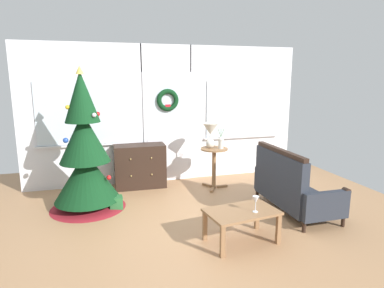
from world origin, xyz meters
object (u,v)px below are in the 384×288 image
at_px(settee_sofa, 290,187).
at_px(table_lamp, 210,132).
at_px(gift_box, 116,203).
at_px(christmas_tree, 85,158).
at_px(flower_vase, 221,142).
at_px(side_table, 214,160).
at_px(wine_glass, 256,201).
at_px(dresser_cabinet, 140,166).
at_px(coffee_table, 242,215).

xyz_separation_m(settee_sofa, table_lamp, (-0.78, 1.34, 0.64)).
bearing_deg(settee_sofa, gift_box, 161.68).
relative_size(christmas_tree, flower_vase, 6.07).
relative_size(side_table, wine_glass, 3.77).
bearing_deg(wine_glass, flower_vase, 80.83).
bearing_deg(table_lamp, settee_sofa, -59.72).
bearing_deg(wine_glass, table_lamp, 85.61).
bearing_deg(side_table, wine_glass, -96.14).
distance_m(table_lamp, flower_vase, 0.25).
xyz_separation_m(christmas_tree, wine_glass, (1.94, -1.71, -0.25)).
height_order(table_lamp, flower_vase, table_lamp).
xyz_separation_m(side_table, gift_box, (-1.74, -0.48, -0.42)).
relative_size(christmas_tree, dresser_cabinet, 2.33).
bearing_deg(coffee_table, table_lamp, 81.61).
distance_m(dresser_cabinet, settee_sofa, 2.64).
height_order(coffee_table, wine_glass, wine_glass).
distance_m(christmas_tree, dresser_cabinet, 1.25).
xyz_separation_m(settee_sofa, coffee_table, (-1.08, -0.66, -0.03)).
relative_size(flower_vase, coffee_table, 0.39).
relative_size(table_lamp, coffee_table, 0.49).
height_order(dresser_cabinet, wine_glass, dresser_cabinet).
bearing_deg(dresser_cabinet, side_table, -19.69).
bearing_deg(christmas_tree, flower_vase, 6.78).
distance_m(christmas_tree, wine_glass, 2.59).
bearing_deg(flower_vase, table_lamp, 147.99).
bearing_deg(coffee_table, gift_box, 133.36).
distance_m(table_lamp, coffee_table, 2.13).
height_order(side_table, table_lamp, table_lamp).
xyz_separation_m(christmas_tree, side_table, (2.15, 0.33, -0.27)).
bearing_deg(settee_sofa, side_table, 119.06).
xyz_separation_m(dresser_cabinet, flower_vase, (1.35, -0.51, 0.46)).
xyz_separation_m(christmas_tree, settee_sofa, (2.88, -0.97, -0.41)).
bearing_deg(flower_vase, gift_box, -167.06).
xyz_separation_m(dresser_cabinet, table_lamp, (1.19, -0.41, 0.63)).
height_order(coffee_table, gift_box, coffee_table).
height_order(christmas_tree, gift_box, christmas_tree).
height_order(settee_sofa, coffee_table, settee_sofa).
height_order(christmas_tree, dresser_cabinet, christmas_tree).
bearing_deg(settee_sofa, dresser_cabinet, 138.50).
xyz_separation_m(settee_sofa, side_table, (-0.72, 1.30, 0.14)).
bearing_deg(side_table, christmas_tree, -171.35).
relative_size(christmas_tree, gift_box, 11.08).
height_order(christmas_tree, flower_vase, christmas_tree).
relative_size(side_table, gift_box, 3.84).
bearing_deg(gift_box, flower_vase, 12.94).
distance_m(settee_sofa, coffee_table, 1.26).
height_order(wine_glass, gift_box, wine_glass).
xyz_separation_m(christmas_tree, table_lamp, (2.09, 0.37, 0.23)).
bearing_deg(flower_vase, dresser_cabinet, 159.40).
distance_m(flower_vase, wine_glass, 2.03).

